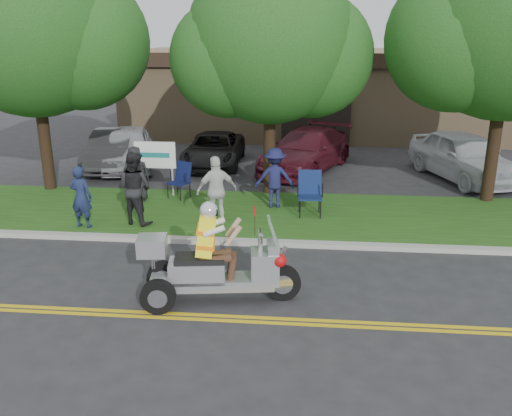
# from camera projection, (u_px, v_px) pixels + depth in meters

# --- Properties ---
(ground) EXTENTS (120.00, 120.00, 0.00)m
(ground) POSITION_uv_depth(u_px,v_px,m) (215.00, 305.00, 10.15)
(ground) COLOR #28282B
(ground) RESTS_ON ground
(centerline_near) EXTENTS (60.00, 0.10, 0.01)m
(centerline_near) POSITION_uv_depth(u_px,v_px,m) (210.00, 320.00, 9.60)
(centerline_near) COLOR gold
(centerline_near) RESTS_ON ground
(centerline_far) EXTENTS (60.00, 0.10, 0.01)m
(centerline_far) POSITION_uv_depth(u_px,v_px,m) (212.00, 315.00, 9.75)
(centerline_far) COLOR gold
(centerline_far) RESTS_ON ground
(curb) EXTENTS (60.00, 0.25, 0.12)m
(curb) POSITION_uv_depth(u_px,v_px,m) (236.00, 242.00, 13.02)
(curb) COLOR #A8A89E
(curb) RESTS_ON ground
(grass_verge) EXTENTS (60.00, 4.00, 0.10)m
(grass_verge) POSITION_uv_depth(u_px,v_px,m) (246.00, 214.00, 15.06)
(grass_verge) COLOR #244813
(grass_verge) RESTS_ON ground
(commercial_building) EXTENTS (18.00, 8.20, 4.00)m
(commercial_building) POSITION_uv_depth(u_px,v_px,m) (315.00, 91.00, 27.31)
(commercial_building) COLOR #9E7F5B
(commercial_building) RESTS_ON ground
(tree_left) EXTENTS (6.62, 5.40, 7.78)m
(tree_left) POSITION_uv_depth(u_px,v_px,m) (34.00, 32.00, 15.88)
(tree_left) COLOR #332114
(tree_left) RESTS_ON ground
(tree_mid) EXTENTS (5.88, 4.80, 7.05)m
(tree_mid) POSITION_uv_depth(u_px,v_px,m) (272.00, 48.00, 15.57)
(tree_mid) COLOR #332114
(tree_mid) RESTS_ON ground
(tree_right) EXTENTS (6.86, 5.60, 8.07)m
(tree_right) POSITION_uv_depth(u_px,v_px,m) (512.00, 26.00, 14.62)
(tree_right) COLOR #332114
(tree_right) RESTS_ON ground
(business_sign) EXTENTS (1.25, 0.06, 1.75)m
(business_sign) POSITION_uv_depth(u_px,v_px,m) (155.00, 158.00, 16.27)
(business_sign) COLOR silver
(business_sign) RESTS_ON ground
(trike_scooter) EXTENTS (3.03, 1.12, 1.98)m
(trike_scooter) POSITION_uv_depth(u_px,v_px,m) (213.00, 267.00, 10.08)
(trike_scooter) COLOR black
(trike_scooter) RESTS_ON ground
(lawn_chair_a) EXTENTS (0.76, 0.77, 1.06)m
(lawn_chair_a) POSITION_uv_depth(u_px,v_px,m) (181.00, 178.00, 16.24)
(lawn_chair_a) COLOR black
(lawn_chair_a) RESTS_ON grass_verge
(lawn_chair_b) EXTENTS (0.66, 0.69, 1.20)m
(lawn_chair_b) POSITION_uv_depth(u_px,v_px,m) (310.00, 190.00, 14.69)
(lawn_chair_b) COLOR black
(lawn_chair_b) RESTS_ON grass_verge
(spectator_adult_left) EXTENTS (0.64, 0.47, 1.60)m
(spectator_adult_left) POSITION_uv_depth(u_px,v_px,m) (81.00, 197.00, 13.65)
(spectator_adult_left) COLOR #182344
(spectator_adult_left) RESTS_ON grass_verge
(spectator_adult_mid) EXTENTS (1.12, 1.00, 1.90)m
(spectator_adult_mid) POSITION_uv_depth(u_px,v_px,m) (135.00, 188.00, 13.88)
(spectator_adult_mid) COLOR black
(spectator_adult_mid) RESTS_ON grass_verge
(spectator_adult_right) EXTENTS (1.14, 0.84, 1.79)m
(spectator_adult_right) POSITION_uv_depth(u_px,v_px,m) (217.00, 191.00, 13.85)
(spectator_adult_right) COLOR silver
(spectator_adult_right) RESTS_ON grass_verge
(spectator_chair_a) EXTENTS (1.14, 0.70, 1.70)m
(spectator_chair_a) POSITION_uv_depth(u_px,v_px,m) (275.00, 178.00, 15.23)
(spectator_chair_a) COLOR #1A1D49
(spectator_chair_a) RESTS_ON grass_verge
(spectator_chair_b) EXTENTS (0.93, 0.78, 1.63)m
(spectator_chair_b) POSITION_uv_depth(u_px,v_px,m) (136.00, 174.00, 15.76)
(spectator_chair_b) COLOR black
(spectator_chair_b) RESTS_ON grass_verge
(parked_car_far_left) EXTENTS (2.91, 4.83, 1.54)m
(parked_car_far_left) POSITION_uv_depth(u_px,v_px,m) (128.00, 147.00, 20.13)
(parked_car_far_left) COLOR #AAACB1
(parked_car_far_left) RESTS_ON ground
(parked_car_left) EXTENTS (1.96, 4.43, 1.41)m
(parked_car_left) POSITION_uv_depth(u_px,v_px,m) (114.00, 149.00, 20.08)
(parked_car_left) COLOR #28282A
(parked_car_left) RESTS_ON ground
(parked_car_mid) EXTENTS (2.13, 4.44, 1.22)m
(parked_car_mid) POSITION_uv_depth(u_px,v_px,m) (214.00, 150.00, 20.52)
(parked_car_mid) COLOR black
(parked_car_mid) RESTS_ON ground
(parked_car_right) EXTENTS (3.90, 5.49, 1.48)m
(parked_car_right) POSITION_uv_depth(u_px,v_px,m) (306.00, 150.00, 19.76)
(parked_car_right) COLOR #4C111E
(parked_car_right) RESTS_ON ground
(parked_car_far_right) EXTENTS (3.37, 5.23, 1.66)m
(parked_car_far_right) POSITION_uv_depth(u_px,v_px,m) (463.00, 156.00, 18.52)
(parked_car_far_right) COLOR silver
(parked_car_far_right) RESTS_ON ground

